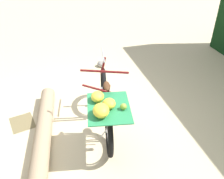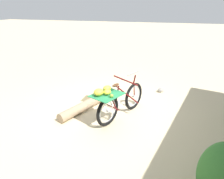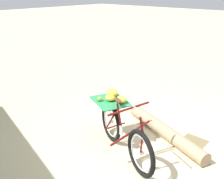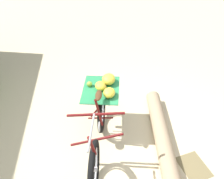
# 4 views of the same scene
# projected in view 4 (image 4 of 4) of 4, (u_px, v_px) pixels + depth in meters

# --- Properties ---
(ground_plane) EXTENTS (60.00, 60.00, 0.00)m
(ground_plane) POSITION_uv_depth(u_px,v_px,m) (122.00, 157.00, 3.24)
(ground_plane) COLOR beige
(bicycle) EXTENTS (1.75, 1.00, 1.03)m
(bicycle) POSITION_uv_depth(u_px,v_px,m) (100.00, 124.00, 3.11)
(bicycle) COLOR black
(bicycle) RESTS_ON ground_plane
(fallen_log) EXTENTS (2.01, 0.93, 0.24)m
(fallen_log) POSITION_uv_depth(u_px,v_px,m) (163.00, 139.00, 3.34)
(fallen_log) COLOR #9E8466
(fallen_log) RESTS_ON ground_plane
(leaf_litter_patch) EXTENTS (0.44, 0.36, 0.01)m
(leaf_litter_patch) POSITION_uv_depth(u_px,v_px,m) (194.00, 167.00, 3.11)
(leaf_litter_patch) COLOR olive
(leaf_litter_patch) RESTS_ON ground_plane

